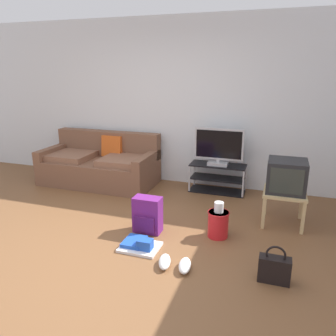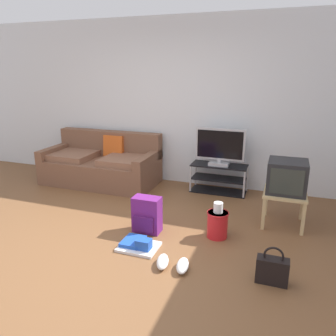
# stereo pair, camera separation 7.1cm
# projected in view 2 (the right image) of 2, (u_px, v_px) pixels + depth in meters

# --- Properties ---
(ground_plane) EXTENTS (9.00, 9.80, 0.02)m
(ground_plane) POSITION_uv_depth(u_px,v_px,m) (104.00, 247.00, 3.69)
(ground_plane) COLOR brown
(wall_back) EXTENTS (9.00, 0.10, 2.70)m
(wall_back) POSITION_uv_depth(u_px,v_px,m) (175.00, 103.00, 5.51)
(wall_back) COLOR silver
(wall_back) RESTS_ON ground_plane
(couch) EXTENTS (1.92, 0.94, 0.84)m
(couch) POSITION_uv_depth(u_px,v_px,m) (102.00, 165.00, 5.70)
(couch) COLOR brown
(couch) RESTS_ON ground_plane
(tv_stand) EXTENTS (0.87, 0.36, 0.45)m
(tv_stand) POSITION_uv_depth(u_px,v_px,m) (219.00, 178.00, 5.27)
(tv_stand) COLOR black
(tv_stand) RESTS_ON ground_plane
(flat_tv) EXTENTS (0.76, 0.22, 0.58)m
(flat_tv) POSITION_uv_depth(u_px,v_px,m) (220.00, 147.00, 5.10)
(flat_tv) COLOR #B2B2B7
(flat_tv) RESTS_ON tv_stand
(side_table) EXTENTS (0.51, 0.51, 0.43)m
(side_table) POSITION_uv_depth(u_px,v_px,m) (285.00, 197.00, 4.11)
(side_table) COLOR tan
(side_table) RESTS_ON ground_plane
(crt_tv) EXTENTS (0.46, 0.45, 0.40)m
(crt_tv) POSITION_uv_depth(u_px,v_px,m) (287.00, 177.00, 4.05)
(crt_tv) COLOR #232326
(crt_tv) RESTS_ON side_table
(backpack) EXTENTS (0.33, 0.26, 0.44)m
(backpack) POSITION_uv_depth(u_px,v_px,m) (147.00, 215.00, 3.97)
(backpack) COLOR #661E70
(backpack) RESTS_ON ground_plane
(handbag) EXTENTS (0.29, 0.13, 0.37)m
(handbag) POSITION_uv_depth(u_px,v_px,m) (272.00, 270.00, 3.03)
(handbag) COLOR black
(handbag) RESTS_ON ground_plane
(cleaning_bucket) EXTENTS (0.25, 0.25, 0.43)m
(cleaning_bucket) POSITION_uv_depth(u_px,v_px,m) (218.00, 223.00, 3.85)
(cleaning_bucket) COLOR red
(cleaning_bucket) RESTS_ON ground_plane
(sneakers_pair) EXTENTS (0.38, 0.29, 0.09)m
(sneakers_pair) POSITION_uv_depth(u_px,v_px,m) (173.00, 264.00, 3.28)
(sneakers_pair) COLOR white
(sneakers_pair) RESTS_ON ground_plane
(floor_tray) EXTENTS (0.42, 0.34, 0.14)m
(floor_tray) POSITION_uv_depth(u_px,v_px,m) (138.00, 245.00, 3.64)
(floor_tray) COLOR silver
(floor_tray) RESTS_ON ground_plane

